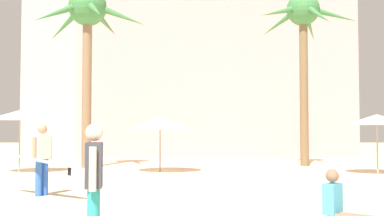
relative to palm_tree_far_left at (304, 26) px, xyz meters
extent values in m
cube|color=pink|center=(-3.71, 11.70, 2.39)|extent=(16.81, 10.90, 17.76)
cylinder|color=brown|center=(-0.01, 0.00, -2.86)|extent=(0.39, 0.39, 7.25)
sphere|color=#428447|center=(-0.01, 0.00, 0.76)|extent=(1.53, 1.53, 1.53)
cone|color=#428447|center=(1.43, -0.10, 0.45)|extent=(2.24, 0.48, 0.94)
cone|color=#428447|center=(0.59, 1.21, 0.23)|extent=(1.23, 2.04, 1.36)
cone|color=#428447|center=(-0.98, 0.99, 0.31)|extent=(1.74, 1.78, 1.22)
cone|color=#428447|center=(-1.26, -0.73, 0.46)|extent=(2.09, 1.41, 0.93)
cone|color=#428447|center=(0.37, -1.29, 0.21)|extent=(0.91, 2.09, 1.41)
cylinder|color=#896B4C|center=(-9.81, -1.01, -2.93)|extent=(0.41, 0.41, 7.11)
sphere|color=#428447|center=(-9.81, -1.01, 0.62)|extent=(1.70, 1.70, 1.70)
cone|color=#428447|center=(-8.28, -1.13, 0.18)|extent=(2.37, 0.56, 1.23)
cone|color=#428447|center=(-9.30, 0.45, 0.22)|extent=(1.13, 2.36, 1.15)
cone|color=#428447|center=(-10.99, -0.18, 0.01)|extent=(2.05, 1.58, 1.54)
cone|color=#428447|center=(-10.87, -2.05, 0.10)|extent=(1.91, 1.88, 1.38)
cone|color=#428447|center=(-9.21, -2.40, 0.15)|extent=(1.26, 2.29, 1.28)
cylinder|color=gray|center=(-6.42, -3.23, -5.41)|extent=(0.06, 0.06, 2.16)
cone|color=beige|center=(-6.42, -3.23, -4.58)|extent=(2.65, 2.65, 0.51)
cylinder|color=gray|center=(1.74, -4.19, -5.37)|extent=(0.06, 0.06, 2.23)
cone|color=beige|center=(1.74, -4.19, -4.45)|extent=(2.33, 2.33, 0.39)
cylinder|color=gray|center=(-11.84, -3.51, -5.28)|extent=(0.06, 0.06, 2.42)
cone|color=white|center=(-11.84, -3.51, -4.26)|extent=(2.42, 2.42, 0.37)
cube|color=#4CB2DB|center=(-2.63, -13.50, -6.09)|extent=(0.43, 0.45, 0.55)
sphere|color=#936B51|center=(-2.63, -13.50, -5.68)|extent=(0.34, 0.34, 0.24)
cylinder|color=blue|center=(-8.97, -10.24, -6.03)|extent=(0.22, 0.22, 0.91)
cylinder|color=blue|center=(-8.87, -10.07, -6.03)|extent=(0.22, 0.22, 0.91)
cube|color=white|center=(-8.92, -10.16, -5.27)|extent=(0.40, 0.46, 0.61)
sphere|color=tan|center=(-8.92, -10.16, -4.83)|extent=(0.33, 0.33, 0.24)
cylinder|color=tan|center=(-9.05, -10.37, -5.31)|extent=(0.14, 0.14, 0.58)
cylinder|color=tan|center=(-8.78, -9.95, -5.31)|extent=(0.14, 0.14, 0.58)
ellipsoid|color=white|center=(-8.92, -10.46, -5.59)|extent=(2.48, 1.79, 0.32)
ellipsoid|color=#1DA8A8|center=(-8.92, -10.46, -5.59)|extent=(2.50, 1.81, 0.30)
cube|color=black|center=(-8.00, -11.07, -5.81)|extent=(0.11, 0.08, 0.19)
cube|color=#333842|center=(-6.52, -15.63, -5.34)|extent=(0.27, 0.43, 0.62)
sphere|color=beige|center=(-6.52, -15.63, -4.89)|extent=(0.27, 0.27, 0.24)
cylinder|color=beige|center=(-6.55, -15.38, -5.37)|extent=(0.11, 0.11, 0.59)
cylinder|color=beige|center=(-6.49, -15.88, -5.37)|extent=(0.11, 0.11, 0.59)
camera|label=1|loc=(-5.17, -22.33, -4.86)|focal=45.49mm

